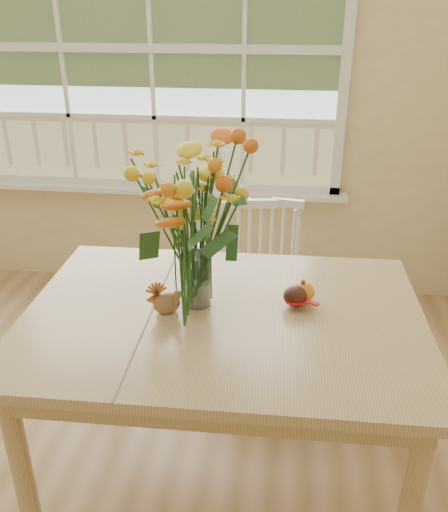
# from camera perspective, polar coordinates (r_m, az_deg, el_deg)

# --- Properties ---
(wall_back) EXTENTS (4.00, 0.02, 2.70)m
(wall_back) POSITION_cam_1_polar(r_m,az_deg,el_deg) (3.48, -7.36, 17.64)
(wall_back) COLOR beige
(wall_back) RESTS_ON floor
(window) EXTENTS (2.42, 0.12, 1.74)m
(window) POSITION_cam_1_polar(r_m,az_deg,el_deg) (3.42, -7.70, 20.56)
(window) COLOR silver
(window) RESTS_ON wall_back
(dining_table) EXTENTS (1.47, 1.06, 0.78)m
(dining_table) POSITION_cam_1_polar(r_m,az_deg,el_deg) (2.03, -0.07, -8.21)
(dining_table) COLOR tan
(dining_table) RESTS_ON floor
(windsor_chair) EXTENTS (0.47, 0.45, 0.90)m
(windsor_chair) POSITION_cam_1_polar(r_m,az_deg,el_deg) (2.77, 3.89, -2.74)
(windsor_chair) COLOR white
(windsor_chair) RESTS_ON floor
(flower_vase) EXTENTS (0.48, 0.48, 0.57)m
(flower_vase) POSITION_cam_1_polar(r_m,az_deg,el_deg) (1.89, -3.03, 3.96)
(flower_vase) COLOR white
(flower_vase) RESTS_ON dining_table
(pumpkin) EXTENTS (0.09, 0.09, 0.07)m
(pumpkin) POSITION_cam_1_polar(r_m,az_deg,el_deg) (2.06, 8.25, -3.86)
(pumpkin) COLOR #CC6818
(pumpkin) RESTS_ON dining_table
(turkey_figurine) EXTENTS (0.12, 0.11, 0.12)m
(turkey_figurine) POSITION_cam_1_polar(r_m,az_deg,el_deg) (1.95, -6.05, -4.97)
(turkey_figurine) COLOR #CCB78C
(turkey_figurine) RESTS_ON dining_table
(dark_gourd) EXTENTS (0.13, 0.09, 0.08)m
(dark_gourd) POSITION_cam_1_polar(r_m,az_deg,el_deg) (2.02, 7.50, -4.33)
(dark_gourd) COLOR #38160F
(dark_gourd) RESTS_ON dining_table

